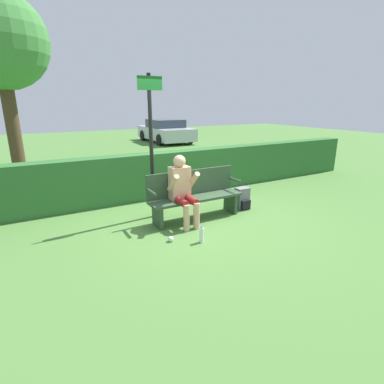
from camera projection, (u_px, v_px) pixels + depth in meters
ground_plane at (196, 219)px, 5.69m from camera, size 40.00×40.00×0.00m
hedge_back at (161, 175)px, 6.93m from camera, size 12.00×0.41×1.03m
park_bench at (195, 194)px, 5.61m from camera, size 1.82×0.43×0.91m
person_seated at (182, 187)px, 5.29m from camera, size 0.49×0.61×1.24m
backpack at (242, 199)px, 6.19m from camera, size 0.27×0.26×0.44m
water_bottle at (202, 235)px, 4.69m from camera, size 0.07×0.07×0.27m
signpost at (151, 139)px, 5.37m from camera, size 0.44×0.09×2.60m
parked_car at (165, 131)px, 16.66m from camera, size 1.96×4.05×1.24m
litter_crumple at (171, 239)px, 4.74m from camera, size 0.09×0.09×0.09m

